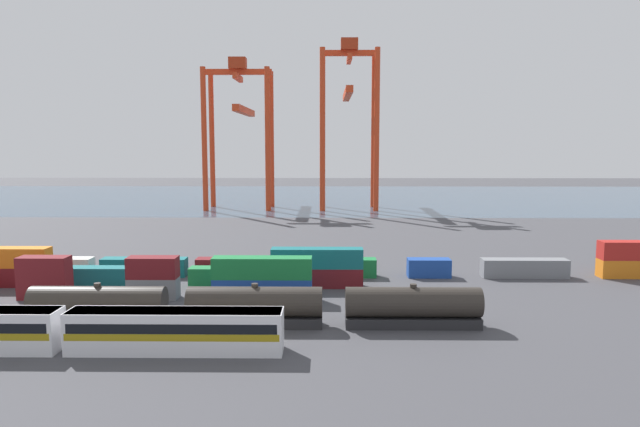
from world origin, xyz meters
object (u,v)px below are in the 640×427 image
shipping_container_5 (262,289)px  freight_tank_row (255,306)px  passenger_train (64,329)px  gantry_crane_west (240,119)px  shipping_container_13 (50,267)px  shipping_container_15 (239,267)px  shipping_container_9 (109,277)px  shipping_container_19 (620,268)px  gantry_crane_central (349,109)px

shipping_container_5 → freight_tank_row: bearing=-87.7°
passenger_train → gantry_crane_west: size_ratio=0.93×
shipping_container_5 → gantry_crane_west: size_ratio=0.28×
shipping_container_13 → shipping_container_15: bearing=0.0°
gantry_crane_west → shipping_container_15: bearing=-81.8°
shipping_container_15 → gantry_crane_west: (-12.92, 90.00, 24.66)m
freight_tank_row → shipping_container_15: bearing=102.7°
passenger_train → shipping_container_9: bearing=101.9°
shipping_container_5 → shipping_container_15: (-4.75, 12.22, 0.00)m
shipping_container_13 → shipping_container_19: size_ratio=2.00×
shipping_container_5 → shipping_container_19: bearing=13.8°
shipping_container_13 → gantry_crane_west: bearing=81.0°
shipping_container_15 → shipping_container_19: bearing=0.0°
shipping_container_9 → gantry_crane_west: gantry_crane_west is taller
passenger_train → shipping_container_15: passenger_train is taller
shipping_container_19 → gantry_crane_west: size_ratio=0.14×
shipping_container_5 → passenger_train: bearing=-131.3°
gantry_crane_west → shipping_container_9: bearing=-92.1°
passenger_train → gantry_crane_west: gantry_crane_west is taller
passenger_train → shipping_container_15: 32.57m
shipping_container_15 → shipping_container_19: size_ratio=2.00×
shipping_container_15 → gantry_crane_west: 94.21m
shipping_container_19 → shipping_container_9: bearing=-175.1°
shipping_container_9 → gantry_crane_west: 99.29m
passenger_train → shipping_container_15: (11.33, 30.53, -0.84)m
passenger_train → freight_tank_row: bearing=24.7°
shipping_container_5 → shipping_container_19: 51.09m
shipping_container_19 → passenger_train: bearing=-155.1°
passenger_train → shipping_container_19: passenger_train is taller
shipping_container_5 → gantry_crane_west: gantry_crane_west is taller
shipping_container_5 → shipping_container_13: bearing=159.0°
passenger_train → shipping_container_19: (65.68, 30.53, -0.84)m
passenger_train → shipping_container_9: passenger_train is taller
freight_tank_row → gantry_crane_west: 116.81m
passenger_train → shipping_container_9: size_ratio=3.30×
shipping_container_13 → gantry_crane_central: gantry_crane_central is taller
shipping_container_13 → shipping_container_19: bearing=0.0°
shipping_container_5 → shipping_container_13: (-31.93, 12.22, 0.00)m
shipping_container_5 → gantry_crane_central: gantry_crane_central is taller
shipping_container_9 → shipping_container_13: bearing=150.3°
passenger_train → shipping_container_13: bearing=117.4°
freight_tank_row → shipping_container_15: (-5.18, 22.92, -0.87)m
shipping_container_5 → shipping_container_19: size_ratio=2.00×
freight_tank_row → shipping_container_13: (-32.36, 22.92, -0.87)m
shipping_container_15 → shipping_container_19: 54.36m
freight_tank_row → shipping_container_19: bearing=25.0°
shipping_container_9 → shipping_container_19: 71.09m
shipping_container_13 → gantry_crane_central: 104.71m
passenger_train → shipping_container_5: (16.07, 18.31, -0.84)m
shipping_container_5 → shipping_container_15: same height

